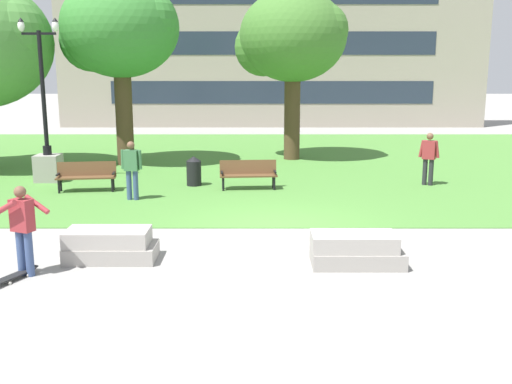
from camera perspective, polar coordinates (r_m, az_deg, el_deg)
ground_plane at (r=14.47m, az=1.92°, el=-3.50°), size 140.00×140.00×0.00m
grass_lawn at (r=24.25m, az=1.17°, el=2.84°), size 40.00×20.00×0.02m
concrete_block_center at (r=12.45m, az=-13.69°, el=-4.96°), size 1.80×0.90×0.64m
concrete_block_left at (r=11.96m, az=9.51°, el=-5.48°), size 1.81×0.90×0.64m
person_skateboarder at (r=11.85m, az=-21.28°, el=-2.93°), size 1.01×0.59×1.71m
skateboard at (r=11.92m, az=-21.98°, el=-7.38°), size 0.59×1.01×0.14m
park_bench_near_left at (r=19.32m, az=-15.80°, el=1.62°), size 1.85×0.76×0.90m
park_bench_near_right at (r=18.91m, az=-0.69°, el=1.85°), size 1.84×0.67×0.90m
lamp_post_center at (r=21.27m, az=-19.21°, el=3.84°), size 1.32×0.80×5.34m
tree_near_right at (r=24.01m, az=-12.87°, el=14.83°), size 4.67×4.45×7.15m
tree_far_right at (r=24.88m, az=3.47°, el=14.41°), size 4.53×4.31×6.83m
trash_bin at (r=19.55m, az=-5.89°, el=2.03°), size 0.49×0.49×0.96m
person_bystander_near_lawn at (r=17.64m, az=-11.71°, el=2.34°), size 0.63×0.30×1.71m
person_bystander_far_lawn at (r=20.22m, az=16.19°, el=3.32°), size 0.66×0.41×1.71m
building_facade_distant at (r=38.54m, az=1.61°, el=16.08°), size 26.89×1.03×13.27m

